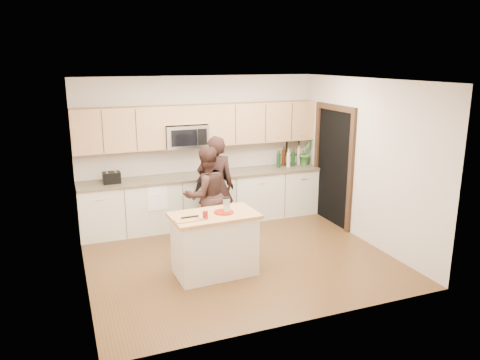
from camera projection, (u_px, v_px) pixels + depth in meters
name	position (u px, v px, depth m)	size (l,w,h in m)	color
floor	(238.00, 257.00, 7.28)	(4.50, 4.50, 0.00)	brown
room_shell	(238.00, 148.00, 6.84)	(4.52, 4.02, 2.71)	beige
back_cabinetry	(205.00, 199.00, 8.68)	(4.50, 0.66, 0.94)	beige
upper_cabinetry	(203.00, 124.00, 8.48)	(4.50, 0.33, 0.75)	tan
microwave	(186.00, 136.00, 8.38)	(0.76, 0.41, 0.40)	silver
doorway	(333.00, 162.00, 8.58)	(0.06, 1.25, 2.20)	black
framed_picture	(293.00, 146.00, 9.43)	(0.30, 0.03, 0.38)	black
dish_towel	(156.00, 189.00, 8.10)	(0.34, 0.60, 0.48)	white
island	(215.00, 244.00, 6.61)	(1.23, 0.76, 0.90)	beige
red_plate	(224.00, 212.00, 6.55)	(0.28, 0.28, 0.02)	maroon
box_grater	(227.00, 205.00, 6.48)	(0.10, 0.05, 0.22)	silver
drink_glass	(205.00, 215.00, 6.31)	(0.07, 0.07, 0.10)	maroon
cutting_board	(186.00, 220.00, 6.22)	(0.28, 0.17, 0.02)	#B9854D
tongs	(190.00, 217.00, 6.30)	(0.25, 0.03, 0.02)	black
knife	(202.00, 219.00, 6.25)	(0.18, 0.02, 0.01)	silver
toaster	(112.00, 178.00, 7.94)	(0.29, 0.22, 0.19)	black
bottle_cluster	(290.00, 157.00, 9.20)	(0.62, 0.22, 0.38)	black
orchid	(305.00, 153.00, 9.27)	(0.27, 0.22, 0.49)	#387C31
woman_left	(215.00, 185.00, 8.09)	(0.63, 0.42, 1.74)	black
woman_center	(206.00, 195.00, 7.71)	(0.79, 0.61, 1.62)	#311D18
woman_right	(213.00, 192.00, 8.10)	(0.89, 0.37, 1.52)	black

